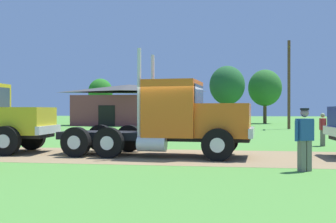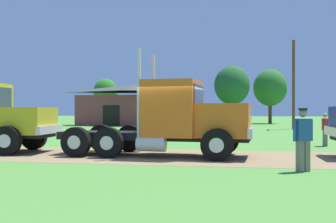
{
  "view_description": "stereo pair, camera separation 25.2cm",
  "coord_description": "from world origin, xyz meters",
  "px_view_note": "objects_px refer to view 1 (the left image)",
  "views": [
    {
      "loc": [
        2.08,
        -14.83,
        1.69
      ],
      "look_at": [
        -0.25,
        0.2,
        1.64
      ],
      "focal_mm": 43.85,
      "sensor_mm": 36.0,
      "label": 1
    },
    {
      "loc": [
        2.33,
        -14.79,
        1.69
      ],
      "look_at": [
        -0.25,
        0.2,
        1.64
      ],
      "focal_mm": 43.85,
      "sensor_mm": 36.0,
      "label": 2
    }
  ],
  "objects_px": {
    "visitor_far_side": "(323,129)",
    "shed_building": "(129,106)",
    "visitor_walking_mid": "(305,137)",
    "utility_pole_near": "(289,82)",
    "truck_foreground_white": "(178,120)"
  },
  "relations": [
    {
      "from": "truck_foreground_white",
      "to": "utility_pole_near",
      "type": "distance_m",
      "value": 24.07
    },
    {
      "from": "visitor_far_side",
      "to": "shed_building",
      "type": "distance_m",
      "value": 28.84
    },
    {
      "from": "shed_building",
      "to": "visitor_far_side",
      "type": "bearing_deg",
      "value": -57.42
    },
    {
      "from": "visitor_walking_mid",
      "to": "utility_pole_near",
      "type": "bearing_deg",
      "value": 83.25
    },
    {
      "from": "truck_foreground_white",
      "to": "visitor_walking_mid",
      "type": "relative_size",
      "value": 4.21
    },
    {
      "from": "truck_foreground_white",
      "to": "visitor_far_side",
      "type": "relative_size",
      "value": 4.74
    },
    {
      "from": "shed_building",
      "to": "utility_pole_near",
      "type": "height_order",
      "value": "utility_pole_near"
    },
    {
      "from": "shed_building",
      "to": "visitor_walking_mid",
      "type": "bearing_deg",
      "value": -67.89
    },
    {
      "from": "visitor_walking_mid",
      "to": "visitor_far_side",
      "type": "relative_size",
      "value": 1.13
    },
    {
      "from": "truck_foreground_white",
      "to": "utility_pole_near",
      "type": "relative_size",
      "value": 0.93
    },
    {
      "from": "visitor_walking_mid",
      "to": "utility_pole_near",
      "type": "height_order",
      "value": "utility_pole_near"
    },
    {
      "from": "truck_foreground_white",
      "to": "utility_pole_near",
      "type": "height_order",
      "value": "utility_pole_near"
    },
    {
      "from": "truck_foreground_white",
      "to": "shed_building",
      "type": "bearing_deg",
      "value": 107.52
    },
    {
      "from": "visitor_far_side",
      "to": "shed_building",
      "type": "xyz_separation_m",
      "value": [
        -15.51,
        24.28,
        1.36
      ]
    },
    {
      "from": "truck_foreground_white",
      "to": "visitor_far_side",
      "type": "distance_m",
      "value": 8.14
    }
  ]
}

